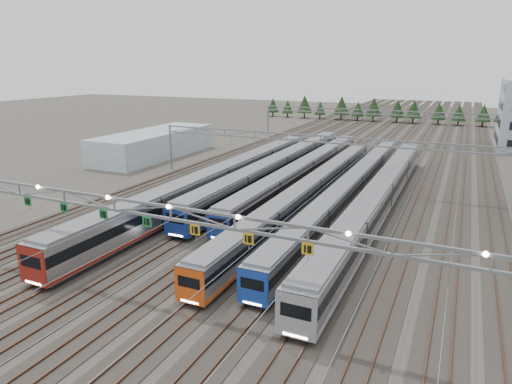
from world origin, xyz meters
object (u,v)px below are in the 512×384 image
at_px(train_d, 311,191).
at_px(gantry_mid, 320,145).
at_px(train_e, 352,187).
at_px(west_shed, 155,144).
at_px(train_f, 380,196).
at_px(train_b, 279,167).
at_px(gantry_far, 375,116).
at_px(train_a, 219,181).
at_px(gantry_near, 169,216).
at_px(train_c, 304,171).

xyz_separation_m(train_d, gantry_mid, (-2.25, 11.00, 4.39)).
relative_size(train_e, west_shed, 2.20).
bearing_deg(train_f, west_shed, 159.19).
height_order(train_d, train_f, train_f).
distance_m(train_b, gantry_far, 45.89).
height_order(train_e, gantry_mid, gantry_mid).
height_order(train_b, west_shed, west_shed).
relative_size(train_a, train_f, 1.01).
xyz_separation_m(train_e, gantry_far, (-6.75, 51.58, 4.41)).
distance_m(gantry_near, west_shed, 61.46).
xyz_separation_m(train_c, gantry_far, (2.25, 45.57, 4.31)).
relative_size(train_f, gantry_near, 1.13).
relative_size(train_a, gantry_far, 1.14).
bearing_deg(train_f, train_b, 150.41).
xyz_separation_m(train_d, train_e, (4.50, 4.43, -0.01)).
height_order(train_d, gantry_far, gantry_far).
bearing_deg(train_d, train_a, -175.44).
xyz_separation_m(train_d, gantry_far, (-2.25, 56.00, 4.39)).
bearing_deg(train_e, train_a, -163.00).
height_order(train_e, gantry_far, gantry_far).
distance_m(gantry_far, west_shed, 52.85).
xyz_separation_m(train_a, gantry_mid, (11.25, 12.08, 4.11)).
distance_m(train_a, train_c, 14.61).
xyz_separation_m(train_a, train_e, (18.00, 5.50, -0.29)).
distance_m(train_d, train_e, 6.31).
distance_m(train_b, train_f, 20.70).
relative_size(train_b, train_c, 1.06).
bearing_deg(train_a, train_f, 4.23).
distance_m(train_f, west_shed, 52.43).
bearing_deg(train_d, train_b, 129.79).
bearing_deg(train_b, gantry_far, 81.51).
distance_m(train_b, train_d, 14.07).
bearing_deg(gantry_far, gantry_mid, -90.00).
distance_m(train_c, gantry_mid, 4.89).
height_order(train_e, gantry_near, gantry_near).
height_order(train_c, train_e, train_c).
bearing_deg(train_f, train_d, -176.27).
bearing_deg(train_b, train_c, -4.71).
bearing_deg(train_a, west_shed, 142.56).
xyz_separation_m(train_a, gantry_far, (11.25, 57.08, 4.11)).
relative_size(train_b, gantry_mid, 1.06).
relative_size(train_b, train_f, 0.93).
xyz_separation_m(train_b, gantry_mid, (6.75, 0.20, 4.16)).
relative_size(gantry_far, west_shed, 1.88).
relative_size(train_b, train_d, 0.98).
distance_m(train_a, train_b, 12.71).
xyz_separation_m(train_b, train_f, (18.00, -10.22, -0.04)).
bearing_deg(west_shed, train_d, -25.66).
xyz_separation_m(train_b, west_shed, (-31.00, 8.41, 0.36)).
distance_m(train_d, train_f, 9.02).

